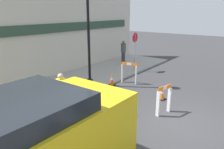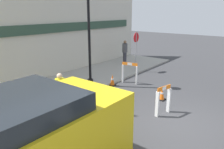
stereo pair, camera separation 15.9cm
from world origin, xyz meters
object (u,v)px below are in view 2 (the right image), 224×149
at_px(streetlamp_post, 88,12).
at_px(person_worker, 61,94).
at_px(stop_sign, 136,45).
at_px(person_pedestrian, 125,51).

relative_size(streetlamp_post, person_worker, 3.37).
bearing_deg(person_worker, streetlamp_post, 39.56).
xyz_separation_m(stop_sign, person_pedestrian, (1.24, 1.69, -0.72)).
relative_size(streetlamp_post, stop_sign, 2.37).
bearing_deg(streetlamp_post, person_worker, -153.22).
height_order(streetlamp_post, person_worker, streetlamp_post).
xyz_separation_m(stop_sign, person_worker, (-6.92, -1.24, -0.80)).
bearing_deg(streetlamp_post, stop_sign, -5.55).
bearing_deg(streetlamp_post, person_pedestrian, 14.91).
height_order(streetlamp_post, stop_sign, streetlamp_post).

